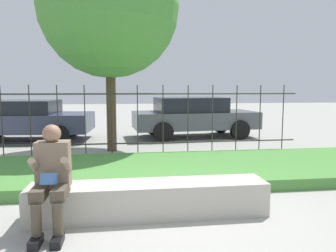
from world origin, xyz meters
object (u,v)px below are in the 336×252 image
stone_bench (150,201)px  person_seated_reader (52,174)px  car_parked_left (24,119)px  car_parked_center (193,116)px  tree_behind_fence (109,8)px

stone_bench → person_seated_reader: size_ratio=2.47×
person_seated_reader → stone_bench: bearing=14.7°
person_seated_reader → car_parked_left: car_parked_left is taller
car_parked_left → car_parked_center: bearing=4.2°
person_seated_reader → car_parked_left: size_ratio=0.30×
tree_behind_fence → car_parked_center: bearing=38.5°
car_parked_center → car_parked_left: (-5.42, -0.00, -0.03)m
person_seated_reader → car_parked_center: (3.15, 6.94, 0.04)m
stone_bench → car_parked_center: car_parked_center is taller
person_seated_reader → tree_behind_fence: (0.51, 4.84, 2.99)m
person_seated_reader → tree_behind_fence: size_ratio=0.23×
stone_bench → tree_behind_fence: (-0.63, 4.54, 3.47)m
car_parked_left → stone_bench: bearing=-58.6°
stone_bench → tree_behind_fence: size_ratio=0.56×
car_parked_left → tree_behind_fence: size_ratio=0.76×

